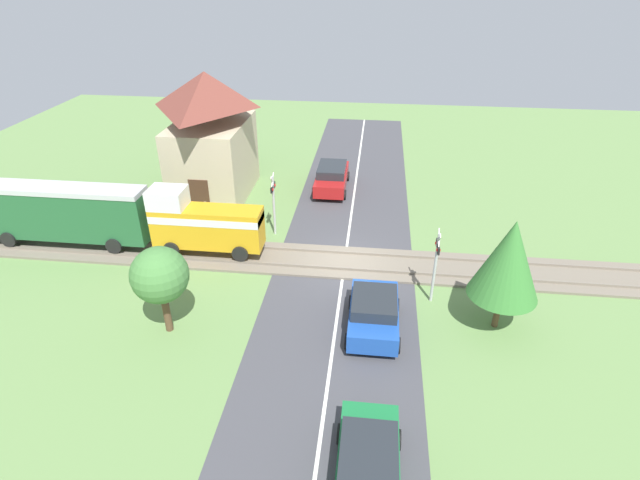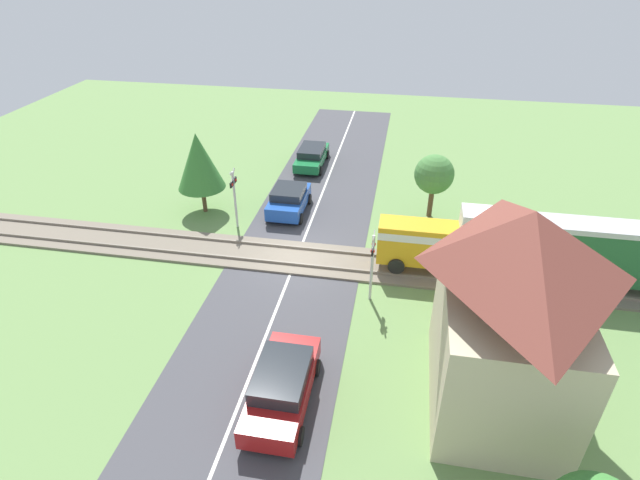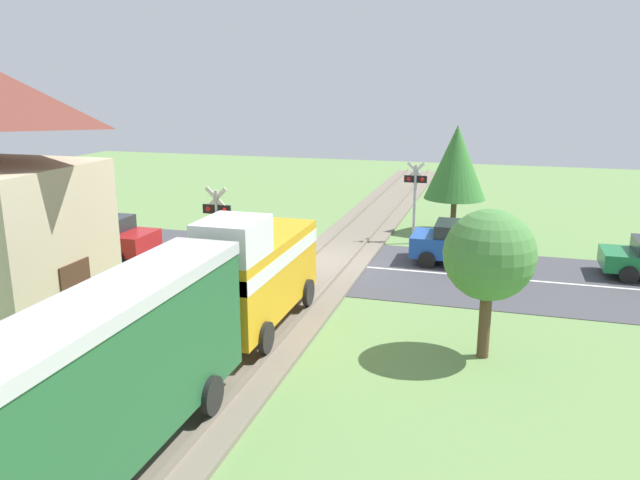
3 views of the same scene
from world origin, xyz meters
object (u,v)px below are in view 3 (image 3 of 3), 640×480
(car_far_side, at_px, (96,236))
(crossing_signal_east_approach, at_px, (217,226))
(crossing_signal_west_approach, at_px, (415,192))
(car_near_crossing, at_px, (464,243))
(pedestrian_by_station, at_px, (152,310))

(car_far_side, relative_size, crossing_signal_east_approach, 1.34)
(car_far_side, relative_size, crossing_signal_west_approach, 1.34)
(car_far_side, xyz_separation_m, crossing_signal_west_approach, (-11.10, -5.26, 1.31))
(car_near_crossing, relative_size, pedestrian_by_station, 2.32)
(crossing_signal_east_approach, relative_size, pedestrian_by_station, 2.10)
(car_near_crossing, bearing_deg, car_far_side, 12.29)
(car_near_crossing, height_order, crossing_signal_east_approach, crossing_signal_east_approach)
(car_near_crossing, distance_m, crossing_signal_west_approach, 3.45)
(car_near_crossing, relative_size, crossing_signal_east_approach, 1.11)
(crossing_signal_west_approach, relative_size, crossing_signal_east_approach, 1.00)
(crossing_signal_west_approach, distance_m, pedestrian_by_station, 12.50)
(car_far_side, relative_size, pedestrian_by_station, 2.82)
(pedestrian_by_station, bearing_deg, car_near_crossing, -129.06)
(car_far_side, xyz_separation_m, crossing_signal_east_approach, (-6.12, 2.38, 1.31))
(car_far_side, distance_m, pedestrian_by_station, 8.50)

